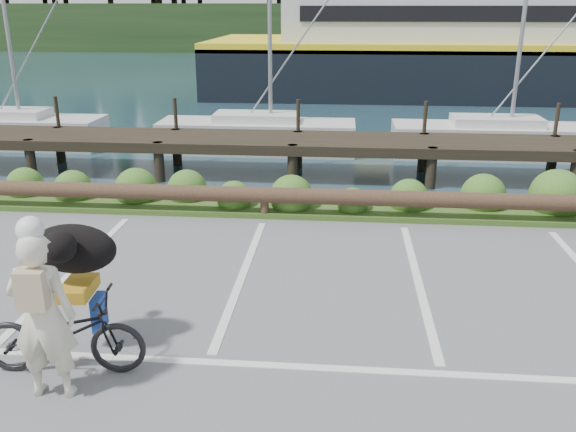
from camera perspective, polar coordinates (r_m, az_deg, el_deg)
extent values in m
plane|color=#59595C|center=(7.48, -6.74, -11.81)|extent=(72.00, 72.00, 0.00)
plane|color=#19323D|center=(54.52, 3.76, 13.81)|extent=(160.00, 160.00, 0.00)
cube|color=#3D5B21|center=(12.25, -1.78, 1.16)|extent=(34.00, 1.60, 0.10)
imported|color=black|center=(7.14, -20.28, -10.25)|extent=(1.82, 0.75, 0.94)
imported|color=beige|center=(6.61, -21.96, -8.68)|extent=(0.69, 0.48, 1.80)
ellipsoid|color=black|center=(7.31, -19.43, -2.90)|extent=(0.56, 1.03, 0.58)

